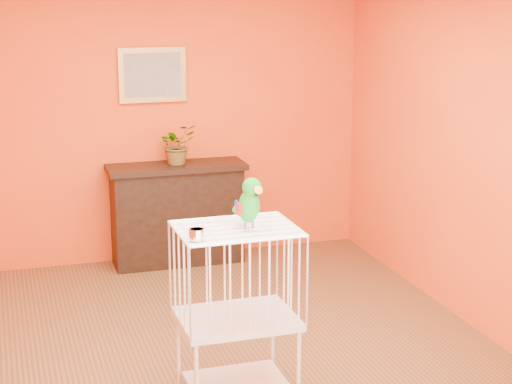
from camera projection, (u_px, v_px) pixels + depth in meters
name	position (u px, v px, depth m)	size (l,w,h in m)	color
ground	(216.00, 350.00, 6.15)	(4.50, 4.50, 0.00)	brown
room_shell	(213.00, 133.00, 5.77)	(4.50, 4.50, 4.50)	#EB5416
console_cabinet	(177.00, 214.00, 7.97)	(1.27, 0.46, 0.94)	black
potted_plant	(176.00, 148.00, 7.86)	(0.33, 0.37, 0.29)	#26722D
framed_picture	(152.00, 75.00, 7.79)	(0.62, 0.04, 0.50)	#B28E3F
birdcage	(237.00, 310.00, 5.34)	(0.73, 0.56, 1.12)	white
feed_cup	(197.00, 234.00, 4.95)	(0.09, 0.09, 0.06)	silver
parrot	(249.00, 202.00, 5.15)	(0.17, 0.30, 0.33)	#59544C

